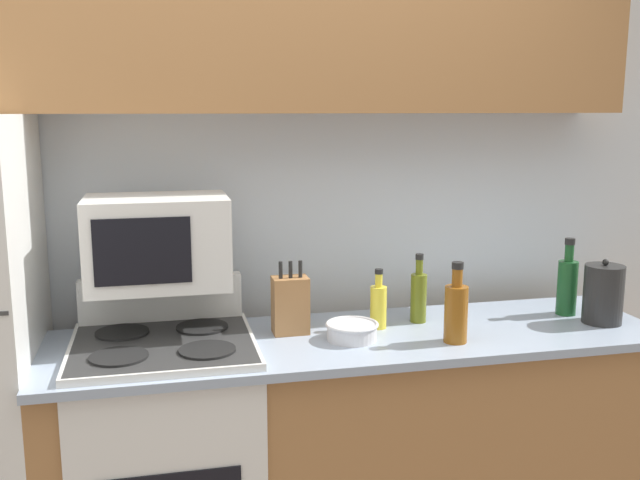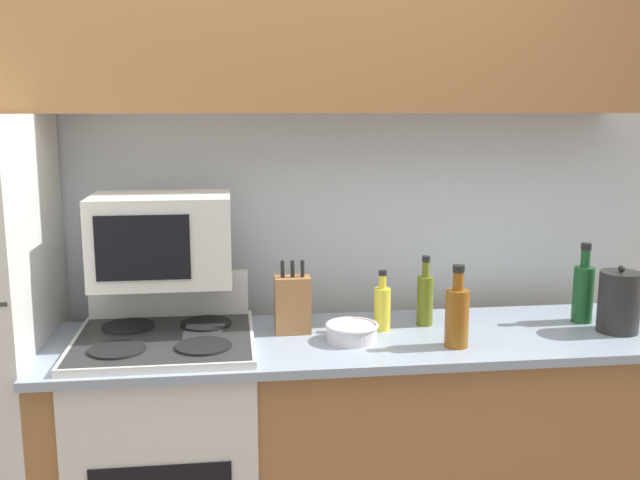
# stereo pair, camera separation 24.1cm
# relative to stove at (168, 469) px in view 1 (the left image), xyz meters

# --- Properties ---
(wall_back) EXTENTS (8.00, 0.05, 2.55)m
(wall_back) POSITION_rel_stove_xyz_m (0.34, 0.47, 0.79)
(wall_back) COLOR silver
(wall_back) RESTS_ON ground_plane
(lower_cabinets) EXTENTS (2.18, 0.61, 0.92)m
(lower_cabinets) POSITION_rel_stove_xyz_m (0.68, 0.01, -0.03)
(lower_cabinets) COLOR #9E6B3D
(lower_cabinets) RESTS_ON ground_plane
(upper_cabinets) EXTENTS (2.87, 0.30, 0.62)m
(upper_cabinets) POSITION_rel_stove_xyz_m (0.34, 0.29, 1.51)
(upper_cabinets) COLOR #9E6B3D
(upper_cabinets) RESTS_ON refrigerator
(stove) EXTENTS (0.61, 0.59, 1.11)m
(stove) POSITION_rel_stove_xyz_m (0.00, 0.00, 0.00)
(stove) COLOR silver
(stove) RESTS_ON ground_plane
(microwave) EXTENTS (0.47, 0.33, 0.31)m
(microwave) POSITION_rel_stove_xyz_m (-0.00, 0.11, 0.78)
(microwave) COLOR silver
(microwave) RESTS_ON stove
(knife_block) EXTENTS (0.13, 0.09, 0.26)m
(knife_block) POSITION_rel_stove_xyz_m (0.45, 0.07, 0.54)
(knife_block) COLOR #9E6B3D
(knife_block) RESTS_ON lower_cabinets
(bowl) EXTENTS (0.18, 0.18, 0.06)m
(bowl) POSITION_rel_stove_xyz_m (0.64, -0.05, 0.47)
(bowl) COLOR silver
(bowl) RESTS_ON lower_cabinets
(bottle_olive_oil) EXTENTS (0.06, 0.06, 0.26)m
(bottle_olive_oil) POSITION_rel_stove_xyz_m (0.94, 0.10, 0.53)
(bottle_olive_oil) COLOR #5B6619
(bottle_olive_oil) RESTS_ON lower_cabinets
(bottle_cooking_spray) EXTENTS (0.06, 0.06, 0.22)m
(bottle_cooking_spray) POSITION_rel_stove_xyz_m (0.77, 0.06, 0.52)
(bottle_cooking_spray) COLOR gold
(bottle_cooking_spray) RESTS_ON lower_cabinets
(bottle_wine_green) EXTENTS (0.08, 0.08, 0.30)m
(bottle_wine_green) POSITION_rel_stove_xyz_m (1.53, 0.06, 0.55)
(bottle_wine_green) COLOR #194C23
(bottle_wine_green) RESTS_ON lower_cabinets
(bottle_whiskey) EXTENTS (0.08, 0.08, 0.28)m
(bottle_whiskey) POSITION_rel_stove_xyz_m (0.98, -0.15, 0.54)
(bottle_whiskey) COLOR brown
(bottle_whiskey) RESTS_ON lower_cabinets
(kettle) EXTENTS (0.14, 0.14, 0.24)m
(kettle) POSITION_rel_stove_xyz_m (1.60, -0.07, 0.54)
(kettle) COLOR black
(kettle) RESTS_ON lower_cabinets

